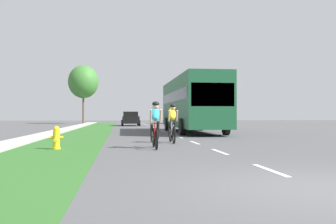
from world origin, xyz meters
TOP-DOWN VIEW (x-y plane):
  - ground_plane at (0.00, 20.00)m, footprint 120.00×120.00m
  - grass_verge at (-5.12, 20.00)m, footprint 2.94×70.00m
  - sidewalk_concrete at (-7.26, 20.00)m, footprint 1.35×70.00m
  - lane_markings_center at (0.00, 24.00)m, footprint 0.12×53.80m
  - fire_hydrant_yellow at (-5.12, 7.54)m, footprint 0.44×0.38m
  - cyclist_lead at (-1.86, 7.42)m, footprint 0.42×1.72m
  - cyclist_trailing at (-0.94, 9.96)m, footprint 0.42×1.72m
  - bus_dark_green at (1.64, 19.41)m, footprint 2.78×11.60m
  - sedan_black at (-1.92, 36.39)m, footprint 1.98×4.30m
  - street_tree_far at (-7.91, 46.90)m, footprint 4.00×4.00m

SIDE VIEW (x-z plane):
  - ground_plane at x=0.00m, z-range 0.00..0.00m
  - grass_verge at x=-5.12m, z-range 0.00..0.01m
  - lane_markings_center at x=0.00m, z-range 0.00..0.01m
  - sidewalk_concrete at x=-7.26m, z-range -0.05..0.06m
  - fire_hydrant_yellow at x=-5.12m, z-range -0.01..0.75m
  - sedan_black at x=-1.92m, z-range 0.01..1.53m
  - cyclist_lead at x=-1.86m, z-range 0.02..1.60m
  - cyclist_trailing at x=-0.94m, z-range 0.02..1.60m
  - bus_dark_green at x=1.64m, z-range 0.24..3.72m
  - street_tree_far at x=-7.91m, z-range 1.69..9.50m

